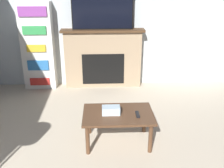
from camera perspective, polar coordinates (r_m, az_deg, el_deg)
wall_back at (r=4.98m, az=-1.13°, el=14.94°), size 5.43×0.06×2.70m
fireplace at (r=5.00m, az=-1.97°, el=5.65°), size 1.53×0.28×1.10m
tv at (r=4.81m, az=-2.11°, el=15.63°), size 1.09×0.03×0.65m
coffee_table at (r=3.29m, az=1.33°, el=-7.27°), size 0.87×0.57×0.42m
tissue_box at (r=3.22m, az=-0.22°, el=-5.73°), size 0.22×0.12×0.10m
remote_control at (r=3.22m, az=5.57°, el=-6.59°), size 0.04×0.15×0.02m
bookshelf at (r=5.05m, az=-15.83°, el=7.90°), size 0.58×0.29×1.60m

